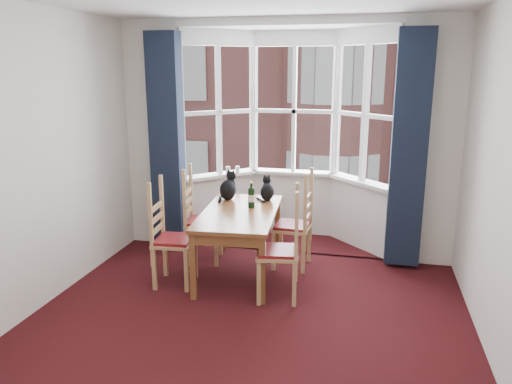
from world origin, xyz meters
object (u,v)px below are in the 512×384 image
(chair_left_near, at_px, (166,241))
(candle_short, at_px, (237,170))
(dining_table, at_px, (240,219))
(wine_bottle, at_px, (251,196))
(candle_tall, at_px, (228,170))
(cat_left, at_px, (228,188))
(chair_left_far, at_px, (196,222))
(cat_right, at_px, (267,191))
(chair_right_near, at_px, (287,253))
(chair_right_far, at_px, (300,228))

(chair_left_near, bearing_deg, candle_short, 77.77)
(dining_table, relative_size, wine_bottle, 5.23)
(candle_tall, bearing_deg, chair_left_near, -98.18)
(cat_left, bearing_deg, candle_tall, 106.27)
(candle_tall, bearing_deg, wine_bottle, -60.94)
(chair_left_far, bearing_deg, cat_left, 26.63)
(candle_tall, bearing_deg, cat_right, -44.49)
(chair_left_near, distance_m, chair_right_near, 1.30)
(chair_left_near, bearing_deg, wine_bottle, 36.46)
(chair_right_far, bearing_deg, candle_tall, 142.74)
(chair_right_far, distance_m, wine_bottle, 0.67)
(chair_right_near, xyz_separation_m, chair_right_far, (0.01, 0.82, 0.00))
(dining_table, distance_m, cat_left, 0.56)
(chair_left_far, distance_m, chair_right_far, 1.22)
(chair_right_far, relative_size, wine_bottle, 3.16)
(cat_left, height_order, candle_short, cat_left)
(cat_right, bearing_deg, chair_left_near, -133.78)
(dining_table, xyz_separation_m, chair_left_far, (-0.60, 0.28, -0.17))
(chair_left_near, relative_size, cat_left, 2.57)
(wine_bottle, bearing_deg, chair_right_far, 18.71)
(chair_right_near, height_order, candle_short, candle_short)
(dining_table, xyz_separation_m, chair_right_near, (0.60, -0.47, -0.17))
(cat_left, distance_m, candle_tall, 0.75)
(chair_right_far, bearing_deg, cat_left, 173.18)
(wine_bottle, bearing_deg, chair_left_far, 171.18)
(chair_right_far, xyz_separation_m, candle_tall, (-1.08, 0.82, 0.45))
(cat_left, xyz_separation_m, cat_right, (0.45, 0.07, -0.02))
(chair_left_far, distance_m, wine_bottle, 0.80)
(cat_left, bearing_deg, candle_short, 96.70)
(candle_tall, distance_m, candle_short, 0.13)
(dining_table, bearing_deg, chair_left_far, 155.43)
(chair_left_far, bearing_deg, dining_table, -24.57)
(chair_left_far, height_order, chair_right_near, same)
(chair_left_far, bearing_deg, chair_left_near, -97.37)
(chair_left_near, height_order, chair_right_near, same)
(chair_right_near, xyz_separation_m, cat_right, (-0.41, 0.99, 0.37))
(chair_right_far, bearing_deg, wine_bottle, -161.29)
(cat_right, relative_size, candle_short, 2.82)
(chair_right_near, xyz_separation_m, candle_short, (-0.95, 1.67, 0.45))
(cat_left, height_order, candle_tall, cat_left)
(chair_right_far, bearing_deg, cat_right, 157.71)
(chair_right_near, xyz_separation_m, candle_tall, (-1.07, 1.64, 0.45))
(chair_left_far, bearing_deg, cat_right, 16.81)
(dining_table, distance_m, chair_left_far, 0.69)
(chair_left_near, bearing_deg, chair_right_near, -2.84)
(candle_tall, bearing_deg, cat_left, -73.73)
(chair_right_near, distance_m, wine_bottle, 0.91)
(cat_right, height_order, candle_short, cat_right)
(cat_right, bearing_deg, chair_right_near, -67.72)
(dining_table, bearing_deg, cat_right, 69.23)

